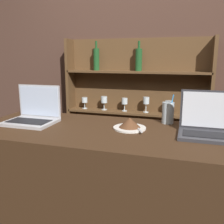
# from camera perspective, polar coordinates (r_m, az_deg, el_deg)

# --- Properties ---
(bar_counter) EXTENTS (1.66, 0.66, 1.01)m
(bar_counter) POSITION_cam_1_polar(r_m,az_deg,el_deg) (1.65, -0.25, -21.17)
(bar_counter) COLOR #382314
(bar_counter) RESTS_ON ground_plane
(back_wall) EXTENTS (7.00, 0.06, 2.70)m
(back_wall) POSITION_cam_1_polar(r_m,az_deg,el_deg) (2.54, 7.90, 10.68)
(back_wall) COLOR #4C3328
(back_wall) RESTS_ON ground_plane
(back_shelf) EXTENTS (1.42, 0.18, 1.60)m
(back_shelf) POSITION_cam_1_polar(r_m,az_deg,el_deg) (2.54, 5.37, -0.95)
(back_shelf) COLOR brown
(back_shelf) RESTS_ON ground_plane
(laptop_near) EXTENTS (0.31, 0.24, 0.23)m
(laptop_near) POSITION_cam_1_polar(r_m,az_deg,el_deg) (1.68, -17.52, -0.56)
(laptop_near) COLOR #ADADB2
(laptop_near) RESTS_ON bar_counter
(laptop_far) EXTENTS (0.30, 0.21, 0.24)m
(laptop_far) POSITION_cam_1_polar(r_m,az_deg,el_deg) (1.42, 21.13, -2.96)
(laptop_far) COLOR #333338
(laptop_far) RESTS_ON bar_counter
(cake_plate) EXTENTS (0.19, 0.19, 0.07)m
(cake_plate) POSITION_cam_1_polar(r_m,az_deg,el_deg) (1.46, 4.07, -2.76)
(cake_plate) COLOR silver
(cake_plate) RESTS_ON bar_counter
(water_glass) EXTENTS (0.07, 0.07, 0.18)m
(water_glass) POSITION_cam_1_polar(r_m,az_deg,el_deg) (1.62, 12.67, -0.17)
(water_glass) COLOR silver
(water_glass) RESTS_ON bar_counter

